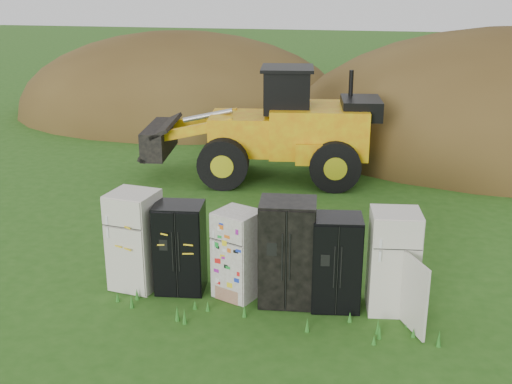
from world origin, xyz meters
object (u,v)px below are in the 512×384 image
wheel_loader (258,124)px  fridge_open_door (393,261)px  fridge_sticker (238,254)px  fridge_dark_mid (287,252)px  fridge_black_side (180,248)px  fridge_black_right (336,262)px  fridge_leftmost (135,240)px

wheel_loader → fridge_open_door: bearing=-69.6°
fridge_sticker → fridge_open_door: fridge_open_door is taller
fridge_dark_mid → fridge_open_door: 1.83m
fridge_open_door → fridge_dark_mid: bearing=175.1°
fridge_black_side → fridge_black_right: fridge_black_right is taller
fridge_black_right → wheel_loader: size_ratio=0.26×
fridge_black_right → fridge_open_door: bearing=-2.4°
fridge_black_side → fridge_dark_mid: (1.99, -0.06, 0.11)m
fridge_black_side → fridge_sticker: bearing=-7.1°
fridge_open_door → wheel_loader: bearing=110.9°
fridge_black_right → wheel_loader: wheel_loader is taller
fridge_leftmost → fridge_black_side: bearing=9.5°
fridge_black_side → fridge_open_door: (3.81, 0.01, 0.07)m
fridge_leftmost → fridge_black_right: (3.71, -0.07, -0.08)m
fridge_black_right → fridge_open_door: (0.96, 0.09, 0.06)m
fridge_black_right → wheel_loader: 7.73m
fridge_leftmost → fridge_open_door: fridge_leftmost is taller
fridge_sticker → fridge_black_right: (1.76, -0.07, 0.03)m
fridge_sticker → wheel_loader: 7.22m
fridge_leftmost → wheel_loader: size_ratio=0.28×
fridge_dark_mid → fridge_open_door: fridge_dark_mid is taller
fridge_sticker → fridge_black_right: fridge_black_right is taller
fridge_sticker → wheel_loader: bearing=120.9°
fridge_open_door → wheel_loader: wheel_loader is taller
fridge_open_door → wheel_loader: (-3.75, 7.08, 0.69)m
fridge_black_side → fridge_dark_mid: bearing=-8.1°
fridge_black_right → wheel_loader: bearing=103.6°
wheel_loader → fridge_black_right: bearing=-76.2°
fridge_black_side → fridge_leftmost: bearing=174.3°
fridge_black_side → fridge_black_right: size_ratio=1.00×
fridge_sticker → fridge_dark_mid: bearing=19.8°
fridge_open_door → fridge_black_right: bearing=178.2°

